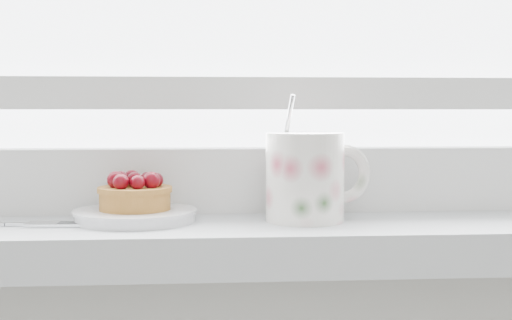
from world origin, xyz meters
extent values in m
cube|color=#BABEC1|center=(0.00, 1.90, 0.92)|extent=(1.60, 0.20, 0.04)
cube|color=silver|center=(0.00, 1.97, 0.97)|extent=(1.30, 0.05, 0.07)
cube|color=silver|center=(0.00, 1.97, 1.07)|extent=(1.30, 0.04, 0.04)
cylinder|color=silver|center=(-0.08, 1.90, 0.95)|extent=(0.12, 0.12, 0.01)
cylinder|color=brown|center=(-0.08, 1.90, 0.96)|extent=(0.07, 0.07, 0.02)
cylinder|color=brown|center=(-0.08, 1.90, 0.97)|extent=(0.07, 0.07, 0.01)
sphere|color=#440008|center=(-0.08, 1.90, 0.98)|extent=(0.02, 0.02, 0.02)
sphere|color=#440008|center=(-0.06, 1.90, 0.98)|extent=(0.01, 0.01, 0.01)
sphere|color=#440008|center=(-0.07, 1.91, 0.98)|extent=(0.01, 0.01, 0.01)
sphere|color=#440008|center=(-0.08, 1.92, 0.98)|extent=(0.02, 0.02, 0.02)
sphere|color=#440008|center=(-0.09, 1.91, 0.98)|extent=(0.02, 0.02, 0.02)
sphere|color=#440008|center=(-0.10, 1.90, 0.98)|extent=(0.02, 0.02, 0.02)
sphere|color=#440008|center=(-0.09, 1.88, 0.98)|extent=(0.02, 0.02, 0.02)
sphere|color=#440008|center=(-0.07, 1.88, 0.98)|extent=(0.01, 0.01, 0.01)
sphere|color=#440008|center=(-0.06, 1.89, 0.98)|extent=(0.02, 0.02, 0.02)
cylinder|color=white|center=(0.09, 1.89, 0.98)|extent=(0.10, 0.10, 0.09)
cylinder|color=black|center=(0.09, 1.89, 1.03)|extent=(0.07, 0.07, 0.01)
torus|color=white|center=(0.13, 1.90, 0.99)|extent=(0.06, 0.03, 0.06)
cylinder|color=silver|center=(0.08, 1.90, 1.04)|extent=(0.01, 0.02, 0.05)
cube|color=silver|center=(-0.19, 1.88, 0.94)|extent=(0.02, 0.01, 0.00)
cube|color=silver|center=(-0.17, 1.88, 0.94)|extent=(0.03, 0.03, 0.00)
cube|color=silver|center=(-0.13, 1.87, 0.94)|extent=(0.04, 0.01, 0.00)
cube|color=silver|center=(-0.13, 1.87, 0.94)|extent=(0.04, 0.01, 0.00)
cube|color=silver|center=(-0.13, 1.88, 0.94)|extent=(0.04, 0.01, 0.00)
cube|color=silver|center=(-0.13, 1.89, 0.94)|extent=(0.04, 0.01, 0.00)
camera|label=1|loc=(-0.01, 1.18, 1.05)|focal=50.00mm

